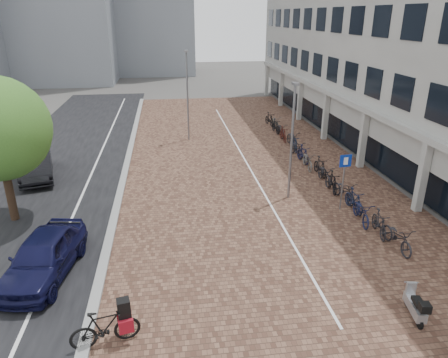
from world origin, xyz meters
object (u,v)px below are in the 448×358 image
(hero_bike, at_px, (105,327))
(car_dark, at_px, (35,164))
(car_navy, at_px, (44,256))
(scooter_back, at_px, (415,304))
(parking_sign, at_px, (344,173))

(hero_bike, bearing_deg, car_dark, 9.91)
(car_dark, bearing_deg, hero_bike, -82.99)
(hero_bike, bearing_deg, car_navy, 22.33)
(scooter_back, bearing_deg, car_navy, 172.48)
(parking_sign, bearing_deg, car_navy, -170.60)
(car_dark, distance_m, parking_sign, 16.54)
(car_navy, xyz_separation_m, hero_bike, (2.50, -3.68, -0.17))
(car_navy, distance_m, scooter_back, 12.19)
(scooter_back, xyz_separation_m, parking_sign, (0.75, 7.36, 1.39))
(hero_bike, distance_m, scooter_back, 9.07)
(car_navy, height_order, parking_sign, parking_sign)
(hero_bike, relative_size, parking_sign, 0.73)
(car_navy, relative_size, car_dark, 0.95)
(car_dark, xyz_separation_m, scooter_back, (14.49, -13.71, -0.32))
(car_navy, bearing_deg, car_dark, 115.85)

